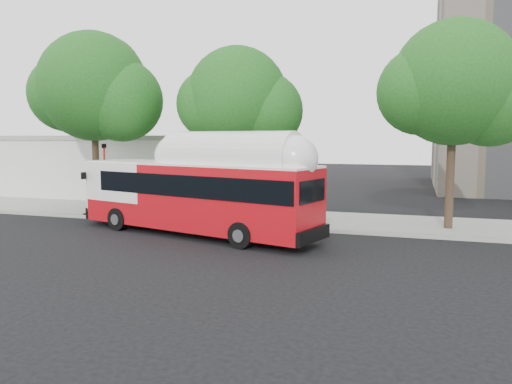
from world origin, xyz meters
TOP-DOWN VIEW (x-y plane):
  - ground at (0.00, 0.00)m, footprint 120.00×120.00m
  - sidewalk at (0.00, 6.50)m, footprint 60.00×5.00m
  - curb_strip at (0.00, 3.90)m, footprint 60.00×0.30m
  - red_curb_segment at (-3.00, 3.90)m, footprint 10.00×0.32m
  - street_tree_left at (-8.53, 5.56)m, footprint 6.67×5.80m
  - street_tree_mid at (-0.59, 6.06)m, footprint 5.75×5.00m
  - street_tree_right at (9.44, 5.86)m, footprint 6.21×5.40m
  - low_commercial_bldg at (-14.00, 14.00)m, footprint 16.20×10.20m
  - transit_bus at (-1.23, 1.59)m, footprint 12.04×5.25m
  - signal_pole at (-7.81, 4.58)m, footprint 0.11×0.36m

SIDE VIEW (x-z plane):
  - ground at x=0.00m, z-range 0.00..0.00m
  - sidewalk at x=0.00m, z-range 0.00..0.15m
  - curb_strip at x=0.00m, z-range 0.00..0.15m
  - red_curb_segment at x=-3.00m, z-range 0.00..0.16m
  - transit_bus at x=-1.23m, z-range -0.12..3.41m
  - signal_pole at x=-7.81m, z-range 0.05..3.87m
  - low_commercial_bldg at x=-14.00m, z-range 0.03..4.28m
  - street_tree_mid at x=-0.59m, z-range 1.60..10.22m
  - street_tree_right at x=9.44m, z-range 1.67..10.85m
  - street_tree_left at x=-8.53m, z-range 1.73..11.47m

